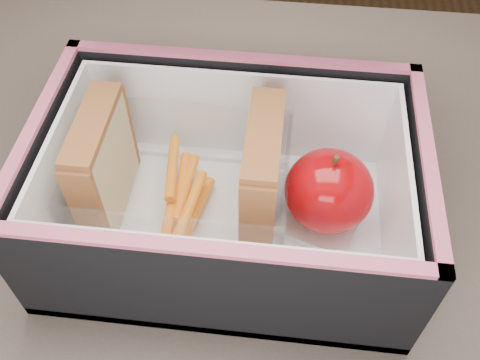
{
  "coord_description": "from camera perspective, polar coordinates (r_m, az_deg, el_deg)",
  "views": [
    {
      "loc": [
        0.08,
        -0.3,
        1.19
      ],
      "look_at": [
        0.05,
        0.0,
        0.81
      ],
      "focal_mm": 40.0,
      "sensor_mm": 36.0,
      "label": 1
    }
  ],
  "objects": [
    {
      "name": "kitchen_table",
      "position": [
        0.61,
        -4.28,
        -9.11
      ],
      "size": [
        1.2,
        0.8,
        0.75
      ],
      "color": "brown",
      "rests_on": "ground"
    },
    {
      "name": "lunch_bag",
      "position": [
        0.48,
        -1.25,
        0.26
      ],
      "size": [
        0.33,
        0.35,
        0.29
      ],
      "color": "black",
      "rests_on": "kitchen_table"
    },
    {
      "name": "plastic_tub",
      "position": [
        0.5,
        -6.05,
        -0.43
      ],
      "size": [
        0.19,
        0.14,
        0.08
      ],
      "primitive_type": null,
      "color": "white",
      "rests_on": "lunch_bag"
    },
    {
      "name": "sandwich_left",
      "position": [
        0.5,
        -14.37,
        1.65
      ],
      "size": [
        0.03,
        0.1,
        0.11
      ],
      "color": "beige",
      "rests_on": "plastic_tub"
    },
    {
      "name": "sandwich_right",
      "position": [
        0.47,
        2.37,
        0.39
      ],
      "size": [
        0.03,
        0.1,
        0.12
      ],
      "color": "beige",
      "rests_on": "plastic_tub"
    },
    {
      "name": "carrot_sticks",
      "position": [
        0.51,
        -6.11,
        -2.48
      ],
      "size": [
        0.05,
        0.13,
        0.03
      ],
      "color": "orange",
      "rests_on": "plastic_tub"
    },
    {
      "name": "paper_napkin",
      "position": [
        0.52,
        8.64,
        -3.83
      ],
      "size": [
        0.09,
        0.09,
        0.01
      ],
      "primitive_type": "cube",
      "rotation": [
        0.0,
        0.0,
        -0.33
      ],
      "color": "white",
      "rests_on": "lunch_bag"
    },
    {
      "name": "red_apple",
      "position": [
        0.49,
        9.46,
        -1.14
      ],
      "size": [
        0.11,
        0.11,
        0.09
      ],
      "rotation": [
        0.0,
        0.0,
        0.4
      ],
      "color": "maroon",
      "rests_on": "paper_napkin"
    }
  ]
}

